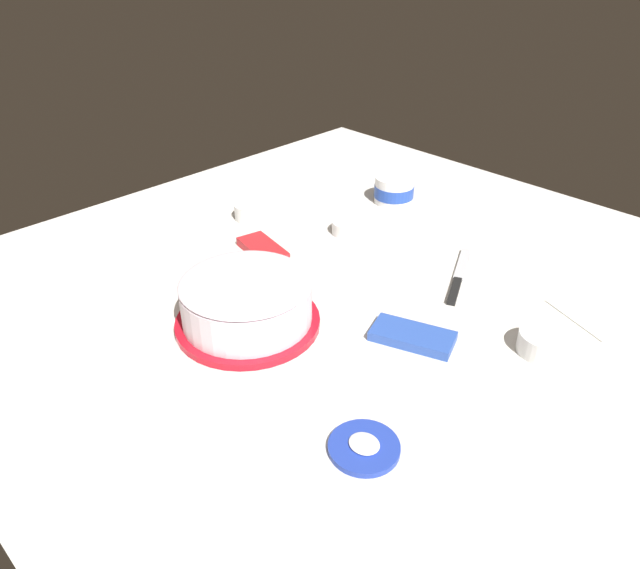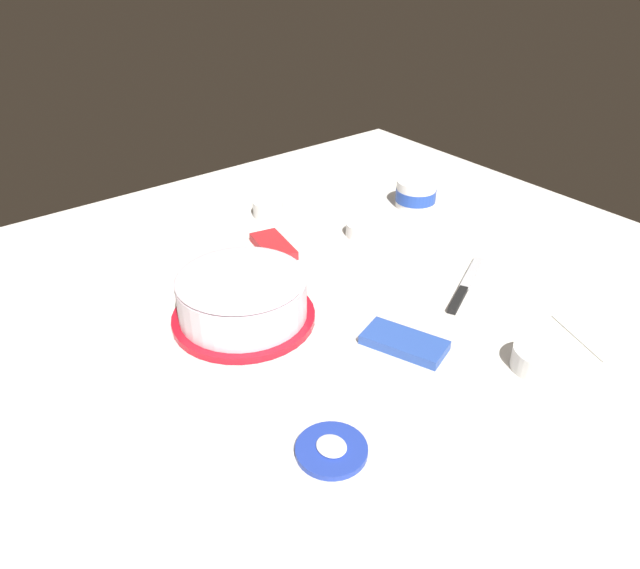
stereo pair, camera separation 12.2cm
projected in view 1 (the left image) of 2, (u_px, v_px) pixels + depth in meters
ground_plane at (355, 286)px, 1.28m from camera, size 1.54×1.54×0.00m
frosted_cake at (247, 303)px, 1.14m from camera, size 0.28×0.28×0.11m
frosting_tub at (394, 189)px, 1.63m from camera, size 0.11×0.11×0.07m
frosting_tub_lid at (364, 447)px, 0.89m from camera, size 0.11×0.11×0.02m
spreading_knife at (458, 280)px, 1.29m from camera, size 0.12×0.22×0.01m
sprinkle_bowl_orange at (250, 211)px, 1.55m from camera, size 0.08×0.08×0.04m
sprinkle_bowl_yellow at (348, 227)px, 1.48m from camera, size 0.08×0.08×0.03m
sprinkle_bowl_rainbow at (544, 341)px, 1.08m from camera, size 0.09×0.09×0.04m
candy_box_lower at (413, 336)px, 1.12m from camera, size 0.17×0.12×0.02m
candy_box_upper at (263, 249)px, 1.40m from camera, size 0.15×0.09×0.02m
paper_napkin at (601, 311)px, 1.20m from camera, size 0.19×0.19×0.01m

